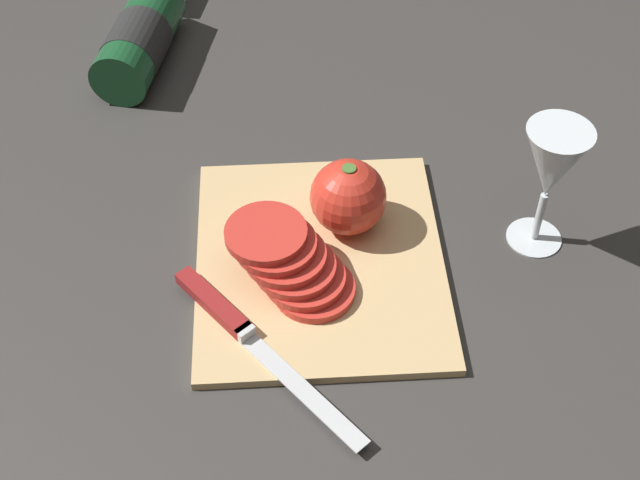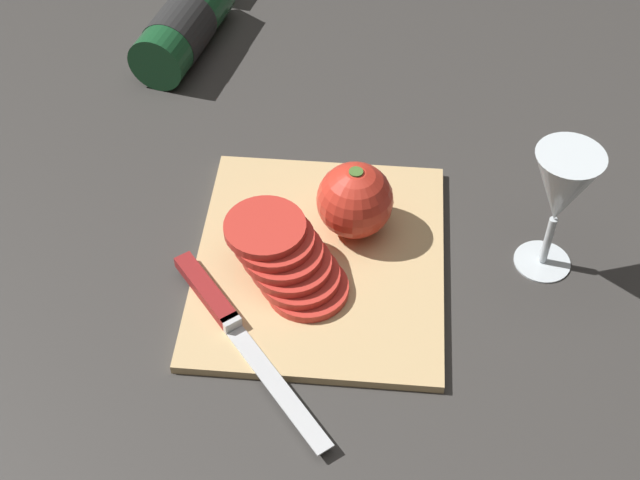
# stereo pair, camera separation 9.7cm
# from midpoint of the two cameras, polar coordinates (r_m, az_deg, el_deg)

# --- Properties ---
(ground_plane) EXTENTS (3.00, 3.00, 0.00)m
(ground_plane) POSITION_cam_midpoint_polar(r_m,az_deg,el_deg) (0.99, -1.87, -2.44)
(ground_plane) COLOR #383533
(cutting_board) EXTENTS (0.32, 0.27, 0.01)m
(cutting_board) POSITION_cam_midpoint_polar(r_m,az_deg,el_deg) (0.99, -2.78, -1.54)
(cutting_board) COLOR tan
(cutting_board) RESTS_ON ground_plane
(wine_bottle) EXTENTS (0.33, 0.13, 0.08)m
(wine_bottle) POSITION_cam_midpoint_polar(r_m,az_deg,el_deg) (1.29, -13.51, 12.46)
(wine_bottle) COLOR #194C28
(wine_bottle) RESTS_ON ground_plane
(wine_glass) EXTENTS (0.07, 0.07, 0.16)m
(wine_glass) POSITION_cam_midpoint_polar(r_m,az_deg,el_deg) (0.97, 11.88, 4.39)
(wine_glass) COLOR silver
(wine_glass) RESTS_ON ground_plane
(whole_tomato) EXTENTS (0.09, 0.09, 0.09)m
(whole_tomato) POSITION_cam_midpoint_polar(r_m,az_deg,el_deg) (0.99, -0.97, 2.63)
(whole_tomato) COLOR red
(whole_tomato) RESTS_ON cutting_board
(knife) EXTENTS (0.23, 0.19, 0.01)m
(knife) POSITION_cam_midpoint_polar(r_m,az_deg,el_deg) (0.94, -8.76, -5.18)
(knife) COLOR silver
(knife) RESTS_ON cutting_board
(tomato_slice_stack_near) EXTENTS (0.13, 0.14, 0.06)m
(tomato_slice_stack_near) POSITION_cam_midpoint_polar(r_m,az_deg,el_deg) (0.95, -4.84, -1.54)
(tomato_slice_stack_near) COLOR red
(tomato_slice_stack_near) RESTS_ON cutting_board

